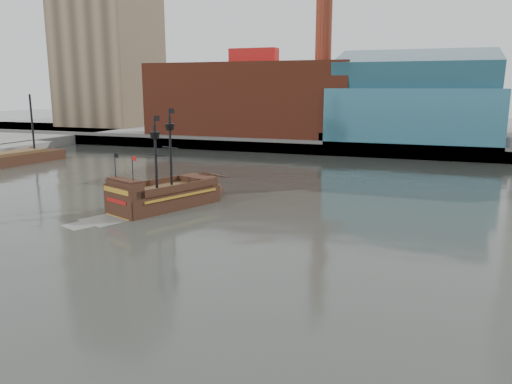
% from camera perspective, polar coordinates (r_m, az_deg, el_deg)
% --- Properties ---
extents(ground, '(400.00, 400.00, 0.00)m').
position_cam_1_polar(ground, '(33.07, -7.53, -9.86)').
color(ground, '#242722').
rests_on(ground, ground).
extents(promenade_far, '(220.00, 60.00, 2.00)m').
position_cam_1_polar(promenade_far, '(120.56, 13.03, 6.25)').
color(promenade_far, slate).
rests_on(promenade_far, ground).
extents(seawall, '(220.00, 1.00, 2.60)m').
position_cam_1_polar(seawall, '(91.47, 10.74, 4.83)').
color(seawall, '#4C4C49').
rests_on(seawall, ground).
extents(skyline, '(149.00, 45.00, 62.00)m').
position_cam_1_polar(skyline, '(112.79, 15.87, 17.74)').
color(skyline, '#7B6449').
rests_on(skyline, promenade_far).
extents(pirate_ship, '(9.51, 14.98, 10.81)m').
position_cam_1_polar(pirate_ship, '(52.40, -10.49, -0.68)').
color(pirate_ship, black).
rests_on(pirate_ship, ground).
extents(docked_vessel, '(6.40, 18.87, 12.58)m').
position_cam_1_polar(docked_vessel, '(88.96, -26.22, 3.30)').
color(docked_vessel, black).
rests_on(docked_vessel, ground).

